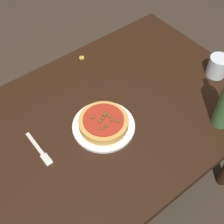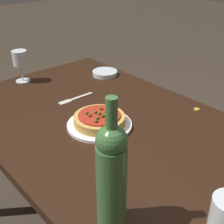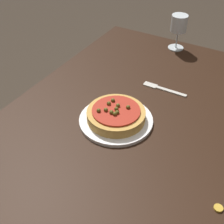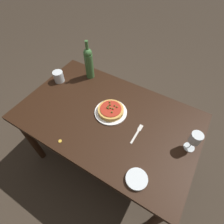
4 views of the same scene
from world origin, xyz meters
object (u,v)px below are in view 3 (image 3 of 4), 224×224
Objects in this scene: dining_table at (125,145)px; pizza at (116,114)px; dinner_plate at (116,120)px; wine_glass at (179,25)px; bottle_cap at (218,208)px; fork at (162,89)px.

dining_table is 6.97× the size of pizza.
dinner_plate is 0.61m from wine_glass.
wine_glass reaches higher than pizza.
pizza is at bearing -178.52° from wine_glass.
pizza reaches higher than dining_table.
pizza is 8.13× the size of bottle_cap.
dinner_plate is 10.33× the size of bottle_cap.
pizza reaches higher than dinner_plate.
dining_table is 0.13m from pizza.
fork is at bearing -13.06° from dinner_plate.
dinner_plate is (0.01, 0.04, 0.10)m from dining_table.
dinner_plate is at bearing -74.70° from pizza.
dinner_plate is at bearing 82.25° from dining_table.
dining_table is at bearing -97.64° from pizza.
dining_table is 0.40m from bottle_cap.
pizza is (-0.00, 0.00, 0.03)m from dinner_plate.
wine_glass is at bearing 1.49° from dinner_plate.
wine_glass reaches higher than fork.
pizza is 0.26m from fork.
fork is (0.25, -0.06, -0.03)m from pizza.
dinner_plate reaches higher than bottle_cap.
fork is at bearing -13.10° from pizza.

